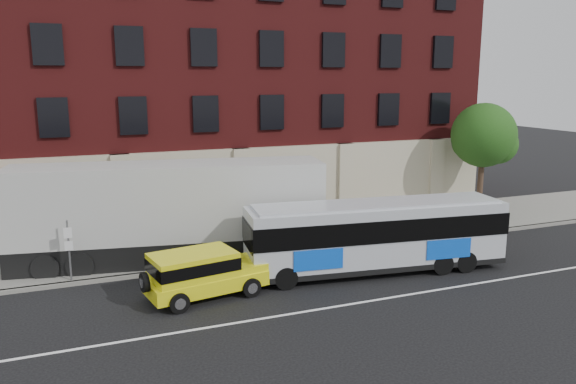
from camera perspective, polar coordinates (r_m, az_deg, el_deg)
name	(u,v)px	position (r m, az deg, el deg)	size (l,w,h in m)	color
ground	(345,312)	(19.46, 5.78, -11.97)	(120.00, 120.00, 0.00)	black
sidewalk	(259,239)	(27.25, -2.95, -4.81)	(60.00, 6.00, 0.15)	gray
kerb	(281,258)	(24.56, -0.69, -6.65)	(60.00, 0.25, 0.15)	gray
lane_line	(338,306)	(19.86, 5.11, -11.43)	(60.00, 0.12, 0.01)	white
building	(214,80)	(33.75, -7.50, 11.18)	(30.00, 12.10, 15.00)	#5B1516
sign_pole	(69,248)	(22.83, -21.28, -5.27)	(0.30, 0.20, 2.50)	slate
street_tree	(484,138)	(33.58, 19.23, 5.21)	(3.60, 3.60, 6.20)	#36261B
city_bus	(377,234)	(22.89, 8.98, -4.19)	(10.71, 3.53, 2.88)	#B5BAC1
yellow_suv	(201,272)	(20.41, -8.83, -7.95)	(4.58, 2.51, 1.71)	#F4F014
shipping_container	(170,215)	(24.06, -11.83, -2.26)	(13.01, 4.77, 4.25)	black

